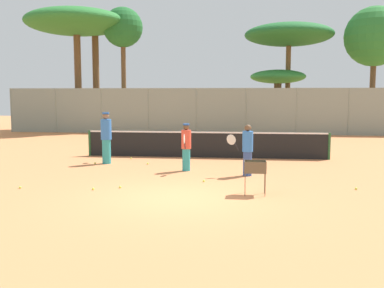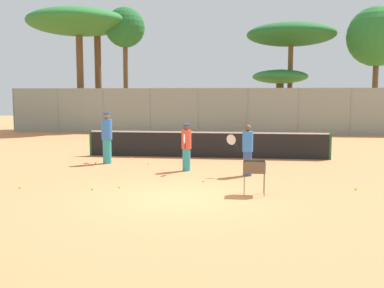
{
  "view_description": "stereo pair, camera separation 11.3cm",
  "coord_description": "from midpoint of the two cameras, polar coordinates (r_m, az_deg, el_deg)",
  "views": [
    {
      "loc": [
        1.64,
        -10.93,
        2.6
      ],
      "look_at": [
        -0.08,
        3.3,
        1.0
      ],
      "focal_mm": 42.0,
      "sensor_mm": 36.0,
      "label": 1
    },
    {
      "loc": [
        1.76,
        -10.92,
        2.6
      ],
      "look_at": [
        -0.08,
        3.3,
        1.0
      ],
      "focal_mm": 42.0,
      "sensor_mm": 36.0,
      "label": 2
    }
  ],
  "objects": [
    {
      "name": "tennis_ball_0",
      "position": [
        13.07,
        20.33,
        -5.36
      ],
      "size": [
        0.07,
        0.07,
        0.07
      ],
      "primitive_type": "sphere",
      "color": "#D1E54C",
      "rests_on": "ground_plane"
    },
    {
      "name": "tree_0",
      "position": [
        33.91,
        -14.09,
        14.65
      ],
      "size": [
        7.22,
        7.22,
        8.57
      ],
      "color": "brown",
      "rests_on": "ground_plane"
    },
    {
      "name": "ball_cart",
      "position": [
        11.7,
        8.22,
        -3.26
      ],
      "size": [
        0.56,
        0.41,
        0.88
      ],
      "color": "brown",
      "rests_on": "ground_plane"
    },
    {
      "name": "tree_2",
      "position": [
        34.86,
        -11.85,
        13.79
      ],
      "size": [
        4.25,
        4.25,
        8.03
      ],
      "color": "brown",
      "rests_on": "ground_plane"
    },
    {
      "name": "tennis_ball_7",
      "position": [
        12.57,
        -12.25,
        -5.57
      ],
      "size": [
        0.07,
        0.07,
        0.07
      ],
      "primitive_type": "sphere",
      "color": "#D1E54C",
      "rests_on": "ground_plane"
    },
    {
      "name": "back_fence",
      "position": [
        29.27,
        4.04,
        4.18
      ],
      "size": [
        28.98,
        0.08,
        2.99
      ],
      "color": "gray",
      "rests_on": "ground_plane"
    },
    {
      "name": "tennis_ball_6",
      "position": [
        16.76,
        -5.39,
        -2.47
      ],
      "size": [
        0.07,
        0.07,
        0.07
      ],
      "primitive_type": "sphere",
      "color": "#D1E54C",
      "rests_on": "ground_plane"
    },
    {
      "name": "tree_1",
      "position": [
        33.19,
        -8.41,
        14.22
      ],
      "size": [
        2.81,
        2.81,
        8.71
      ],
      "color": "brown",
      "rests_on": "ground_plane"
    },
    {
      "name": "tennis_ball_1",
      "position": [
        17.17,
        -11.95,
        -2.37
      ],
      "size": [
        0.07,
        0.07,
        0.07
      ],
      "primitive_type": "sphere",
      "color": "#D1E54C",
      "rests_on": "ground_plane"
    },
    {
      "name": "parked_car",
      "position": [
        35.12,
        -6.06,
        3.16
      ],
      "size": [
        4.2,
        1.7,
        1.6
      ],
      "color": "#3F4C8C",
      "rests_on": "ground_plane"
    },
    {
      "name": "tennis_ball_2",
      "position": [
        13.37,
        1.72,
        -4.7
      ],
      "size": [
        0.07,
        0.07,
        0.07
      ],
      "primitive_type": "sphere",
      "color": "#D1E54C",
      "rests_on": "ground_plane"
    },
    {
      "name": "tennis_ball_5",
      "position": [
        18.21,
        -7.47,
        -1.79
      ],
      "size": [
        0.07,
        0.07,
        0.07
      ],
      "primitive_type": "sphere",
      "color": "#D1E54C",
      "rests_on": "ground_plane"
    },
    {
      "name": "player_yellow_shirt",
      "position": [
        15.17,
        -0.5,
        -0.31
      ],
      "size": [
        0.33,
        0.88,
        1.61
      ],
      "rotation": [
        0.0,
        0.0,
        4.72
      ],
      "color": "teal",
      "rests_on": "ground_plane"
    },
    {
      "name": "tree_3",
      "position": [
        33.7,
        11.22,
        8.18
      ],
      "size": [
        4.02,
        4.02,
        4.37
      ],
      "color": "brown",
      "rests_on": "ground_plane"
    },
    {
      "name": "player_white_outfit",
      "position": [
        14.36,
        7.26,
        -0.71
      ],
      "size": [
        0.89,
        0.34,
        1.64
      ],
      "rotation": [
        0.0,
        0.0,
        3.3
      ],
      "color": "#334C8C",
      "rests_on": "ground_plane"
    },
    {
      "name": "tennis_ball_4",
      "position": [
        13.35,
        -20.77,
        -5.14
      ],
      "size": [
        0.07,
        0.07,
        0.07
      ],
      "primitive_type": "sphere",
      "color": "#D1E54C",
      "rests_on": "ground_plane"
    },
    {
      "name": "tennis_ball_3",
      "position": [
        12.67,
        -8.93,
        -5.4
      ],
      "size": [
        0.07,
        0.07,
        0.07
      ],
      "primitive_type": "sphere",
      "color": "#D1E54C",
      "rests_on": "ground_plane"
    },
    {
      "name": "tree_5",
      "position": [
        34.05,
        12.57,
        13.33
      ],
      "size": [
        6.38,
        6.38,
        7.66
      ],
      "color": "brown",
      "rests_on": "ground_plane"
    },
    {
      "name": "ground_plane",
      "position": [
        11.36,
        -1.45,
        -6.86
      ],
      "size": [
        80.0,
        80.0,
        0.0
      ],
      "primitive_type": "plane",
      "color": "#D37F4C"
    },
    {
      "name": "player_red_cap",
      "position": [
        17.08,
        -10.57,
        0.87
      ],
      "size": [
        0.4,
        0.95,
        1.92
      ],
      "rotation": [
        0.0,
        0.0,
        1.77
      ],
      "color": "teal",
      "rests_on": "ground_plane"
    },
    {
      "name": "tennis_net",
      "position": [
        18.4,
        2.02,
        -0.01
      ],
      "size": [
        9.96,
        0.1,
        1.07
      ],
      "color": "#26592D",
      "rests_on": "ground_plane"
    },
    {
      "name": "tree_4",
      "position": [
        34.59,
        22.55,
        12.45
      ],
      "size": [
        4.15,
        4.15,
        8.68
      ],
      "color": "brown",
      "rests_on": "ground_plane"
    }
  ]
}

